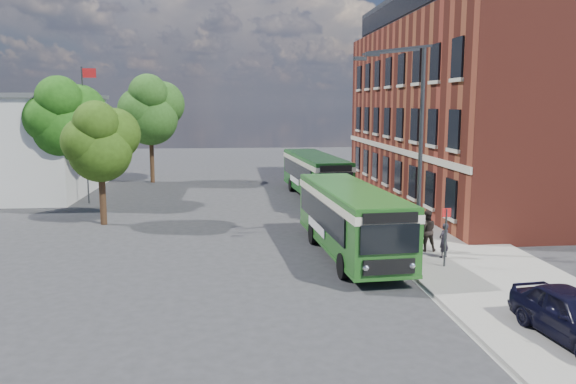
{
  "coord_description": "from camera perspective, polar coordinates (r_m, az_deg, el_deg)",
  "views": [
    {
      "loc": [
        -2.81,
        -25.31,
        6.62
      ],
      "look_at": [
        -0.05,
        2.6,
        2.2
      ],
      "focal_mm": 35.0,
      "sensor_mm": 36.0,
      "label": 1
    }
  ],
  "objects": [
    {
      "name": "white_building",
      "position": [
        45.99,
        -24.99,
        4.43
      ],
      "size": [
        9.4,
        13.4,
        7.3
      ],
      "color": "silver",
      "rests_on": "ground"
    },
    {
      "name": "brick_office",
      "position": [
        40.92,
        18.85,
        8.97
      ],
      "size": [
        12.1,
        26.0,
        14.2
      ],
      "color": "maroon",
      "rests_on": "ground"
    },
    {
      "name": "parked_car",
      "position": [
        17.66,
        27.03,
        -11.08
      ],
      "size": [
        2.11,
        4.34,
        1.42
      ],
      "primitive_type": "imported",
      "rotation": [
        0.0,
        0.0,
        0.1
      ],
      "color": "black",
      "rests_on": "pavement"
    },
    {
      "name": "ground",
      "position": [
        26.31,
        0.67,
        -5.62
      ],
      "size": [
        120.0,
        120.0,
        0.0
      ],
      "primitive_type": "plane",
      "color": "#2B2C2E",
      "rests_on": "ground"
    },
    {
      "name": "tree_mid",
      "position": [
        39.51,
        -21.76,
        6.98
      ],
      "size": [
        4.97,
        4.72,
        8.39
      ],
      "color": "#322012",
      "rests_on": "ground"
    },
    {
      "name": "bus_rear",
      "position": [
        40.02,
        2.75,
        2.08
      ],
      "size": [
        3.46,
        11.79,
        3.02
      ],
      "color": "#145217",
      "rests_on": "ground"
    },
    {
      "name": "tree_left",
      "position": [
        32.14,
        -18.51,
        4.91
      ],
      "size": [
        4.03,
        3.83,
        6.8
      ],
      "color": "#322012",
      "rests_on": "ground"
    },
    {
      "name": "pedestrian_a",
      "position": [
        24.75,
        15.55,
        -4.76
      ],
      "size": [
        0.65,
        0.59,
        1.48
      ],
      "primitive_type": "imported",
      "rotation": [
        0.0,
        0.0,
        3.73
      ],
      "color": "black",
      "rests_on": "pavement"
    },
    {
      "name": "pavement",
      "position": [
        35.33,
        10.59,
        -1.87
      ],
      "size": [
        6.0,
        48.0,
        0.15
      ],
      "primitive_type": "cube",
      "color": "gray",
      "rests_on": "ground"
    },
    {
      "name": "bus_front",
      "position": [
        24.67,
        6.33,
        -2.29
      ],
      "size": [
        3.24,
        10.42,
        3.02
      ],
      "color": "#235D1D",
      "rests_on": "ground"
    },
    {
      "name": "pedestrian_b",
      "position": [
        25.61,
        13.89,
        -3.83
      ],
      "size": [
        0.97,
        0.8,
        1.84
      ],
      "primitive_type": "imported",
      "rotation": [
        0.0,
        0.0,
        3.02
      ],
      "color": "black",
      "rests_on": "pavement"
    },
    {
      "name": "flagpole",
      "position": [
        39.54,
        -19.86,
        5.99
      ],
      "size": [
        0.95,
        0.1,
        9.0
      ],
      "color": "#333538",
      "rests_on": "ground"
    },
    {
      "name": "kerb_line",
      "position": [
        34.62,
        5.73,
        -2.1
      ],
      "size": [
        0.12,
        48.0,
        0.01
      ],
      "primitive_type": "cube",
      "color": "beige",
      "rests_on": "ground"
    },
    {
      "name": "tree_right",
      "position": [
        48.6,
        -13.76,
        8.13
      ],
      "size": [
        5.35,
        5.09,
        9.04
      ],
      "color": "#322012",
      "rests_on": "ground"
    },
    {
      "name": "street_lamp",
      "position": [
        24.6,
        12.52,
        4.48
      ],
      "size": [
        2.96,
        2.38,
        9.0
      ],
      "color": "#333538",
      "rests_on": "ground"
    },
    {
      "name": "bus_stop_sign",
      "position": [
        23.29,
        15.72,
        -4.06
      ],
      "size": [
        0.35,
        0.08,
        2.52
      ],
      "color": "#333538",
      "rests_on": "ground"
    }
  ]
}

